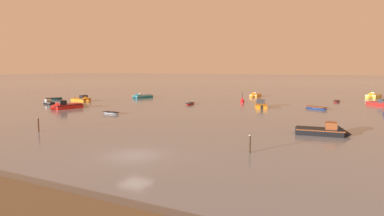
# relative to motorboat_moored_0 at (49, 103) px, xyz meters

# --- Properties ---
(ground_plane) EXTENTS (800.00, 800.00, 0.00)m
(ground_plane) POSITION_rel_motorboat_moored_0_xyz_m (40.67, -24.49, -0.24)
(ground_plane) COLOR gray
(motorboat_moored_0) EXTENTS (4.36, 2.53, 1.57)m
(motorboat_moored_0) POSITION_rel_motorboat_moored_0_xyz_m (0.00, 0.00, 0.00)
(motorboat_moored_0) COLOR black
(motorboat_moored_0) RESTS_ON ground
(motorboat_moored_1) EXTENTS (6.04, 2.72, 2.22)m
(motorboat_moored_1) POSITION_rel_motorboat_moored_0_xyz_m (54.73, -7.88, 0.10)
(motorboat_moored_1) COLOR black
(motorboat_moored_1) RESTS_ON ground
(rowboat_moored_0) EXTENTS (1.56, 3.43, 0.52)m
(rowboat_moored_0) POSITION_rel_motorboat_moored_0_xyz_m (26.79, 12.84, -0.10)
(rowboat_moored_0) COLOR red
(rowboat_moored_0) RESTS_ON ground
(rowboat_moored_1) EXTENTS (3.31, 4.11, 0.63)m
(rowboat_moored_1) POSITION_rel_motorboat_moored_0_xyz_m (-7.36, 7.42, -0.07)
(rowboat_moored_1) COLOR #197084
(rowboat_moored_1) RESTS_ON ground
(motorboat_moored_2) EXTENTS (3.84, 6.02, 1.95)m
(motorboat_moored_2) POSITION_rel_motorboat_moored_0_xyz_m (8.66, 20.31, 0.03)
(motorboat_moored_2) COLOR #197084
(motorboat_moored_2) RESTS_ON ground
(motorboat_moored_3) EXTENTS (2.03, 5.66, 1.91)m
(motorboat_moored_3) POSITION_rel_motorboat_moored_0_xyz_m (33.56, 36.98, 0.03)
(motorboat_moored_3) COLOR orange
(motorboat_moored_3) RESTS_ON ground
(motorboat_moored_4) EXTENTS (5.88, 2.84, 2.14)m
(motorboat_moored_4) POSITION_rel_motorboat_moored_0_xyz_m (2.09, 7.52, 0.09)
(motorboat_moored_4) COLOR orange
(motorboat_moored_4) RESTS_ON ground
(motorboat_moored_5) EXTENTS (3.23, 6.53, 2.38)m
(motorboat_moored_5) POSITION_rel_motorboat_moored_0_xyz_m (9.02, -4.24, 0.12)
(motorboat_moored_5) COLOR red
(motorboat_moored_5) RESTS_ON ground
(rowboat_moored_2) EXTENTS (3.39, 1.50, 0.52)m
(rowboat_moored_2) POSITION_rel_motorboat_moored_0_xyz_m (21.58, -5.56, -0.10)
(rowboat_moored_2) COLOR gray
(rowboat_moored_2) RESTS_ON ground
(motorboat_moored_6) EXTENTS (4.22, 7.12, 2.31)m
(motorboat_moored_6) POSITION_rel_motorboat_moored_0_xyz_m (61.22, 47.56, 0.08)
(motorboat_moored_6) COLOR gold
(motorboat_moored_6) RESTS_ON ground
(motorboat_moored_7) EXTENTS (3.73, 6.13, 2.20)m
(motorboat_moored_7) POSITION_rel_motorboat_moored_0_xyz_m (41.08, 14.72, 0.10)
(motorboat_moored_7) COLOR orange
(motorboat_moored_7) RESTS_ON ground
(rowboat_moored_3) EXTENTS (4.53, 3.41, 0.69)m
(rowboat_moored_3) POSITION_rel_motorboat_moored_0_xyz_m (50.95, 16.47, -0.05)
(rowboat_moored_3) COLOR navy
(rowboat_moored_3) RESTS_ON ground
(motorboat_moored_8) EXTENTS (4.96, 5.18, 2.03)m
(motorboat_moored_8) POSITION_rel_motorboat_moored_0_xyz_m (62.12, 28.14, 0.07)
(motorboat_moored_8) COLOR red
(motorboat_moored_8) RESTS_ON ground
(rowboat_moored_4) EXTENTS (1.39, 3.33, 0.51)m
(rowboat_moored_4) POSITION_rel_motorboat_moored_0_xyz_m (53.69, 31.96, -0.10)
(rowboat_moored_4) COLOR red
(rowboat_moored_4) RESTS_ON ground
(channel_buoy) EXTENTS (0.90, 0.90, 2.30)m
(channel_buoy) POSITION_rel_motorboat_moored_0_xyz_m (35.29, 21.21, 0.22)
(channel_buoy) COLOR red
(channel_buoy) RESTS_ON ground
(mooring_post_near) EXTENTS (0.22, 0.22, 1.87)m
(mooring_post_near) POSITION_rel_motorboat_moored_0_xyz_m (24.01, -20.99, 0.56)
(mooring_post_near) COLOR #513323
(mooring_post_near) RESTS_ON ground
(mooring_post_left) EXTENTS (0.22, 0.22, 1.80)m
(mooring_post_left) POSITION_rel_motorboat_moored_0_xyz_m (49.13, -19.03, 0.54)
(mooring_post_left) COLOR #3F3323
(mooring_post_left) RESTS_ON ground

